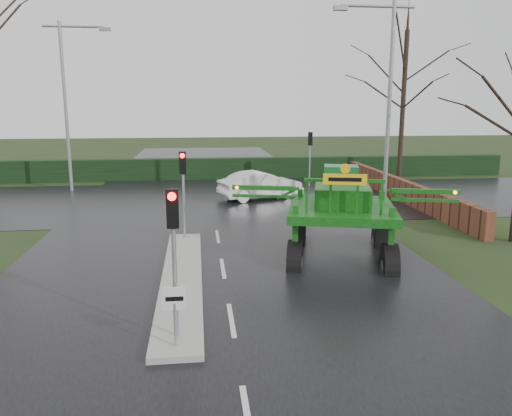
{
  "coord_description": "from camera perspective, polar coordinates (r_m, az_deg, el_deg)",
  "views": [
    {
      "loc": [
        -0.75,
        -11.57,
        5.29
      ],
      "look_at": [
        1.1,
        4.05,
        2.0
      ],
      "focal_mm": 35.0,
      "sensor_mm": 36.0,
      "label": 1
    }
  ],
  "objects": [
    {
      "name": "tree_right_far",
      "position": [
        35.37,
        16.57,
        13.29
      ],
      "size": [
        7.0,
        7.0,
        12.05
      ],
      "color": "black",
      "rests_on": "ground"
    },
    {
      "name": "street_light_left_far",
      "position": [
        32.44,
        -20.52,
        12.32
      ],
      "size": [
        3.85,
        0.3,
        10.0
      ],
      "color": "gray",
      "rests_on": "ground"
    },
    {
      "name": "hedge_row",
      "position": [
        35.86,
        -5.53,
        4.49
      ],
      "size": [
        44.0,
        0.9,
        1.5
      ],
      "primitive_type": "cube",
      "color": "black",
      "rests_on": "ground"
    },
    {
      "name": "white_sedan",
      "position": [
        28.28,
        0.53,
        1.03
      ],
      "size": [
        5.01,
        3.12,
        1.56
      ],
      "primitive_type": "imported",
      "rotation": [
        0.0,
        0.0,
        1.91
      ],
      "color": "silver",
      "rests_on": "ground"
    },
    {
      "name": "traffic_signal_far",
      "position": [
        32.51,
        6.19,
        6.98
      ],
      "size": [
        0.26,
        0.33,
        3.52
      ],
      "rotation": [
        0.0,
        0.0,
        3.14
      ],
      "color": "gray",
      "rests_on": "ground"
    },
    {
      "name": "ground",
      "position": [
        12.74,
        -2.83,
        -12.73
      ],
      "size": [
        140.0,
        140.0,
        0.0
      ],
      "primitive_type": "plane",
      "color": "black",
      "rests_on": "ground"
    },
    {
      "name": "road_main",
      "position": [
        22.22,
        -4.63,
        -1.98
      ],
      "size": [
        14.0,
        80.0,
        0.02
      ],
      "primitive_type": "cube",
      "color": "black",
      "rests_on": "ground"
    },
    {
      "name": "crop_sprayer",
      "position": [
        16.5,
        4.6,
        0.42
      ],
      "size": [
        7.51,
        5.54,
        4.31
      ],
      "rotation": [
        0.0,
        0.0,
        -0.25
      ],
      "color": "black",
      "rests_on": "ground"
    },
    {
      "name": "brick_wall",
      "position": [
        30.14,
        15.26,
        2.45
      ],
      "size": [
        0.4,
        20.0,
        1.2
      ],
      "primitive_type": "cube",
      "color": "#592D1E",
      "rests_on": "ground"
    },
    {
      "name": "street_light_right",
      "position": [
        25.22,
        14.4,
        13.05
      ],
      "size": [
        3.85,
        0.3,
        10.0
      ],
      "color": "gray",
      "rests_on": "ground"
    },
    {
      "name": "traffic_signal_mid",
      "position": [
        19.26,
        -8.34,
        3.63
      ],
      "size": [
        0.26,
        0.33,
        3.52
      ],
      "color": "gray",
      "rests_on": "ground"
    },
    {
      "name": "median_island",
      "position": [
        15.48,
        -8.47,
        -7.97
      ],
      "size": [
        1.2,
        10.0,
        0.16
      ],
      "primitive_type": "cube",
      "color": "gray",
      "rests_on": "ground"
    },
    {
      "name": "traffic_signal_near",
      "position": [
        10.91,
        -9.43,
        -2.67
      ],
      "size": [
        0.26,
        0.33,
        3.52
      ],
      "color": "gray",
      "rests_on": "ground"
    },
    {
      "name": "road_cross",
      "position": [
        28.08,
        -5.11,
        0.92
      ],
      "size": [
        80.0,
        12.0,
        0.02
      ],
      "primitive_type": "cube",
      "color": "black",
      "rests_on": "ground"
    },
    {
      "name": "keep_left_sign",
      "position": [
        10.93,
        -9.27,
        -11.12
      ],
      "size": [
        0.5,
        0.07,
        1.35
      ],
      "color": "gray",
      "rests_on": "ground"
    }
  ]
}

